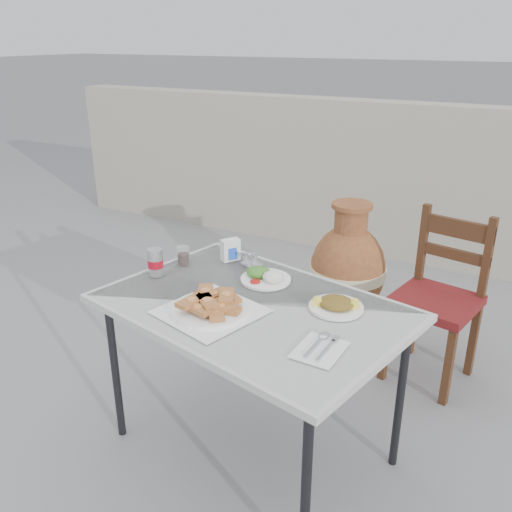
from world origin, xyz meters
The scene contains 13 objects.
ground centered at (0.00, 0.00, 0.00)m, with size 80.00×80.00×0.00m, color slate.
cafe_table centered at (0.10, 0.00, 0.65)m, with size 1.30×1.02×0.70m.
pide_plate centered at (-0.01, -0.13, 0.73)m, with size 0.41×0.41×0.07m.
salad_rice_plate centered at (0.05, 0.21, 0.72)m, with size 0.21×0.21×0.05m.
salad_chopped_plate centered at (0.40, 0.11, 0.72)m, with size 0.21×0.21×0.04m.
soda_can centered at (-0.39, 0.04, 0.76)m, with size 0.07×0.07×0.12m.
cola_glass centered at (-0.36, 0.20, 0.74)m, with size 0.06×0.06×0.08m.
napkin_holder centered at (-0.19, 0.33, 0.75)m, with size 0.08×0.09×0.10m.
condiment_caddy centered at (-0.08, 0.32, 0.72)m, with size 0.11×0.10×0.06m.
cutlery_napkin centered at (0.45, -0.18, 0.70)m, with size 0.15×0.20×0.01m.
chair centered at (0.65, 0.93, 0.45)m, with size 0.45×0.45×0.86m.
terracotta_urn centered at (0.09, 1.20, 0.36)m, with size 0.45×0.45×0.78m.
back_wall centered at (0.00, 2.50, 0.60)m, with size 6.00×0.25×1.20m, color gray.
Camera 1 is at (0.98, -1.63, 1.66)m, focal length 38.00 mm.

